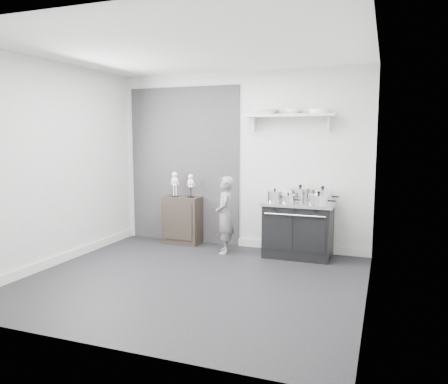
{
  "coord_description": "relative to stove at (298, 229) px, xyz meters",
  "views": [
    {
      "loc": [
        2.14,
        -4.63,
        1.72
      ],
      "look_at": [
        0.06,
        0.95,
        0.96
      ],
      "focal_mm": 35.0,
      "sensor_mm": 36.0,
      "label": 1
    }
  ],
  "objects": [
    {
      "name": "pot_front_left",
      "position": [
        -0.33,
        -0.08,
        0.47
      ],
      "size": [
        0.3,
        0.21,
        0.19
      ],
      "color": "silver",
      "rests_on": "stove"
    },
    {
      "name": "pot_front_right",
      "position": [
        0.3,
        -0.19,
        0.47
      ],
      "size": [
        0.37,
        0.28,
        0.19
      ],
      "color": "silver",
      "rests_on": "stove"
    },
    {
      "name": "pot_front_center",
      "position": [
        -0.12,
        -0.16,
        0.45
      ],
      "size": [
        0.27,
        0.18,
        0.15
      ],
      "color": "silver",
      "rests_on": "stove"
    },
    {
      "name": "child",
      "position": [
        -1.05,
        -0.18,
        0.17
      ],
      "size": [
        0.39,
        0.48,
        1.14
      ],
      "primitive_type": "imported",
      "rotation": [
        0.0,
        0.0,
        -1.25
      ],
      "color": "slate",
      "rests_on": "ground"
    },
    {
      "name": "wall_shelf",
      "position": [
        -0.2,
        0.2,
        1.61
      ],
      "size": [
        1.3,
        0.26,
        0.24
      ],
      "color": "silver",
      "rests_on": "room_shell"
    },
    {
      "name": "room_shell",
      "position": [
        -1.09,
        -1.33,
        1.24
      ],
      "size": [
        4.02,
        3.62,
        2.71
      ],
      "color": "#BABAB7",
      "rests_on": "ground"
    },
    {
      "name": "stove",
      "position": [
        0.0,
        0.0,
        0.0
      ],
      "size": [
        0.99,
        0.62,
        0.8
      ],
      "color": "black",
      "rests_on": "ground"
    },
    {
      "name": "bowl_small",
      "position": [
        -0.15,
        0.19,
        1.67
      ],
      "size": [
        0.22,
        0.22,
        0.07
      ],
      "primitive_type": "imported",
      "color": "white",
      "rests_on": "wall_shelf"
    },
    {
      "name": "skeleton_full",
      "position": [
        -2.03,
        0.13,
        0.59
      ],
      "size": [
        0.13,
        0.08,
        0.46
      ],
      "primitive_type": null,
      "color": "silver",
      "rests_on": "side_cabinet"
    },
    {
      "name": "pot_back_left",
      "position": [
        -0.01,
        0.15,
        0.49
      ],
      "size": [
        0.37,
        0.29,
        0.23
      ],
      "color": "silver",
      "rests_on": "stove"
    },
    {
      "name": "pot_back_right",
      "position": [
        0.31,
        0.13,
        0.48
      ],
      "size": [
        0.38,
        0.29,
        0.23
      ],
      "color": "silver",
      "rests_on": "stove"
    },
    {
      "name": "bowl_large",
      "position": [
        -0.52,
        0.19,
        1.68
      ],
      "size": [
        0.3,
        0.3,
        0.07
      ],
      "primitive_type": "imported",
      "color": "white",
      "rests_on": "wall_shelf"
    },
    {
      "name": "skeleton_torso",
      "position": [
        -1.75,
        0.13,
        0.57
      ],
      "size": [
        0.12,
        0.08,
        0.43
      ],
      "primitive_type": null,
      "color": "silver",
      "rests_on": "side_cabinet"
    },
    {
      "name": "side_cabinet",
      "position": [
        -1.9,
        0.13,
        -0.02
      ],
      "size": [
        0.58,
        0.34,
        0.76
      ],
      "primitive_type": "cube",
      "color": "black",
      "rests_on": "ground"
    },
    {
      "name": "plate_stack",
      "position": [
        0.22,
        0.19,
        1.67
      ],
      "size": [
        0.28,
        0.28,
        0.06
      ],
      "primitive_type": "cylinder",
      "color": "white",
      "rests_on": "wall_shelf"
    },
    {
      "name": "ground",
      "position": [
        -1.0,
        -1.48,
        -0.4
      ],
      "size": [
        4.0,
        4.0,
        0.0
      ],
      "primitive_type": "plane",
      "color": "black",
      "rests_on": "ground"
    }
  ]
}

